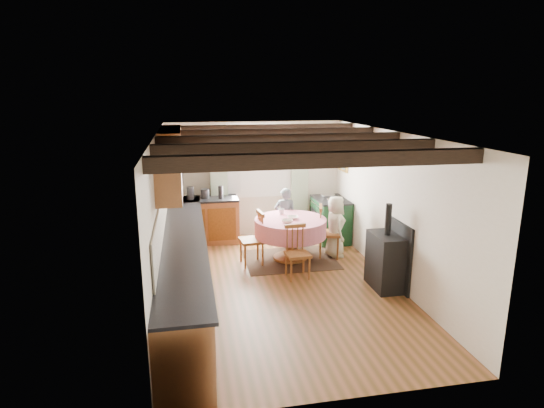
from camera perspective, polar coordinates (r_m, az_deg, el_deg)
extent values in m
cube|color=brown|center=(7.26, 1.20, -10.36)|extent=(3.60, 5.50, 0.00)
cube|color=white|center=(6.64, 1.31, 8.85)|extent=(3.60, 5.50, 0.00)
cube|color=silver|center=(9.49, -2.21, 3.10)|extent=(3.60, 0.00, 2.40)
cube|color=silver|center=(4.36, 8.94, -10.55)|extent=(3.60, 0.00, 2.40)
cube|color=silver|center=(6.73, -13.93, -1.91)|extent=(0.00, 5.50, 2.40)
cube|color=silver|center=(7.43, 14.96, -0.46)|extent=(0.00, 5.50, 2.40)
cube|color=black|center=(4.73, 6.41, 5.56)|extent=(3.60, 0.16, 0.16)
cube|color=black|center=(5.68, 3.43, 7.04)|extent=(3.60, 0.16, 0.16)
cube|color=black|center=(6.65, 1.31, 8.08)|extent=(3.60, 0.16, 0.16)
cube|color=black|center=(7.63, -0.29, 8.85)|extent=(3.60, 0.16, 0.16)
cube|color=black|center=(8.61, -1.52, 9.44)|extent=(3.60, 0.16, 0.16)
cube|color=beige|center=(7.01, -13.65, -1.24)|extent=(0.02, 4.50, 0.55)
cube|color=beige|center=(9.38, -8.25, 2.83)|extent=(1.40, 0.02, 0.55)
cube|color=#93592C|center=(6.96, -11.07, -7.83)|extent=(0.60, 5.30, 0.88)
cube|color=#93592C|center=(9.28, -8.31, -2.12)|extent=(1.30, 0.60, 0.88)
cube|color=black|center=(6.80, -11.08, -4.22)|extent=(0.64, 5.30, 0.04)
cube|color=black|center=(9.15, -8.41, 0.62)|extent=(1.30, 0.64, 0.04)
cube|color=#93592C|center=(7.74, -12.57, 5.91)|extent=(0.34, 1.80, 0.90)
cube|color=#93592C|center=(6.27, -12.88, 3.58)|extent=(0.34, 0.90, 0.70)
cube|color=white|center=(9.43, -1.62, 5.49)|extent=(1.34, 0.03, 1.54)
cube|color=white|center=(9.43, -1.62, 5.50)|extent=(1.20, 0.01, 1.40)
cube|color=#ABB8A1|center=(9.33, -6.67, 2.20)|extent=(0.35, 0.10, 2.10)
cube|color=#ABB8A1|center=(9.60, 3.50, 2.60)|extent=(0.35, 0.10, 2.10)
cylinder|color=black|center=(9.27, -1.56, 9.09)|extent=(2.00, 0.03, 0.03)
cube|color=gold|center=(9.41, 8.96, 5.93)|extent=(0.04, 0.50, 0.60)
cylinder|color=silver|center=(9.59, 4.04, 6.22)|extent=(0.30, 0.02, 0.30)
cube|color=#322A16|center=(8.35, 2.28, -6.99)|extent=(1.63, 1.27, 0.01)
imported|color=#4D5B61|center=(8.92, 1.68, -1.65)|extent=(0.47, 0.36, 1.18)
imported|color=beige|center=(8.43, 7.97, -2.83)|extent=(0.39, 0.58, 1.14)
imported|color=silver|center=(8.10, 2.62, -1.72)|extent=(0.20, 0.20, 0.05)
imported|color=silver|center=(7.84, 1.93, -2.20)|extent=(0.27, 0.27, 0.06)
imported|color=silver|center=(8.41, 1.21, -0.94)|extent=(0.14, 0.14, 0.10)
cylinder|color=#262628|center=(9.07, -10.24, 1.36)|extent=(0.15, 0.15, 0.25)
cylinder|color=#262628|center=(9.12, -8.43, 1.30)|extent=(0.17, 0.17, 0.19)
cylinder|color=#262628|center=(9.03, -6.49, 1.47)|extent=(0.09, 0.09, 0.26)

